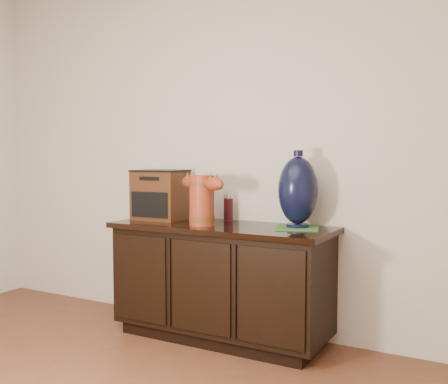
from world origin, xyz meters
The scene contains 6 objects.
sideboard centered at (0.00, 2.23, 0.39)m, with size 1.46×0.56×0.75m.
terracotta_vessel centered at (-0.09, 2.14, 0.94)m, with size 0.44×0.26×0.32m.
tv_radio centered at (-0.51, 2.27, 0.93)m, with size 0.36×0.30×0.35m.
green_mat centered at (0.49, 2.31, 0.76)m, with size 0.25×0.25×0.01m, color #336D31.
lamp_base centered at (0.49, 2.31, 0.99)m, with size 0.31×0.31×0.47m.
spray_can centered at (-0.04, 2.40, 0.85)m, with size 0.06×0.06×0.18m.
Camera 1 is at (1.65, -0.70, 1.20)m, focal length 42.00 mm.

